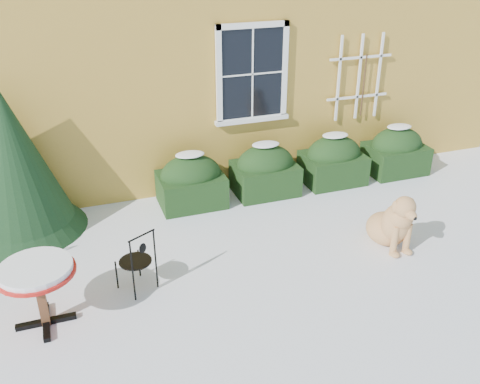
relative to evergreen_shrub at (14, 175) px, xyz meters
name	(u,v)px	position (x,y,z in m)	size (l,w,h in m)	color
ground	(266,288)	(2.91, -2.59, -0.91)	(80.00, 80.00, 0.00)	white
hedge_row	(300,166)	(4.56, -0.04, -0.50)	(4.95, 0.80, 0.91)	black
evergreen_shrub	(14,175)	(0.00, 0.00, 0.00)	(1.86, 1.86, 2.25)	black
bistro_table	(37,276)	(0.25, -2.38, -0.23)	(0.87, 0.87, 0.81)	black
patio_chair_near	(137,260)	(1.39, -2.07, -0.48)	(0.51, 0.51, 0.86)	black
dog	(393,224)	(4.98, -2.26, -0.54)	(0.61, 1.01, 0.91)	tan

